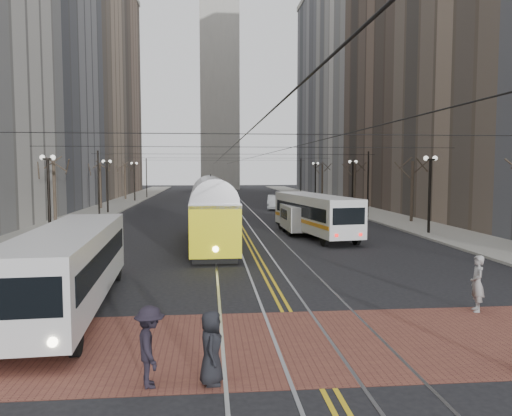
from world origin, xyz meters
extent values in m
plane|color=black|center=(0.00, 0.00, 0.00)|extent=(260.00, 260.00, 0.00)
cube|color=gray|center=(-15.00, 45.00, 0.07)|extent=(5.00, 140.00, 0.15)
cube|color=gray|center=(15.00, 45.00, 0.07)|extent=(5.00, 140.00, 0.15)
cube|color=brown|center=(0.00, -4.00, 0.01)|extent=(25.00, 6.00, 0.01)
cube|color=gray|center=(0.00, 45.00, 0.00)|extent=(4.80, 130.00, 0.02)
cube|color=gold|center=(0.00, 45.00, 0.01)|extent=(0.42, 130.00, 0.01)
cube|color=slate|center=(-25.50, 46.00, 17.00)|extent=(16.00, 20.00, 34.00)
cube|color=#856F5C|center=(-27.50, 66.00, 26.00)|extent=(20.00, 20.00, 52.00)
cube|color=brown|center=(-25.50, 86.00, 20.00)|extent=(16.00, 20.00, 40.00)
cube|color=brown|center=(25.50, 46.00, 17.00)|extent=(16.00, 20.00, 34.00)
cube|color=#B6B3AB|center=(27.50, 66.00, 26.00)|extent=(20.00, 20.00, 52.00)
cube|color=slate|center=(25.50, 86.00, 20.00)|extent=(16.00, 20.00, 40.00)
cube|color=#B2AFA5|center=(0.00, 102.00, 28.00)|extent=(9.00, 9.00, 56.00)
cylinder|color=black|center=(-13.70, 18.00, 2.80)|extent=(0.20, 0.20, 5.60)
cylinder|color=black|center=(-13.70, 38.00, 2.80)|extent=(0.20, 0.20, 5.60)
cylinder|color=black|center=(-13.70, 58.00, 2.80)|extent=(0.20, 0.20, 5.60)
cylinder|color=black|center=(13.70, 18.00, 2.80)|extent=(0.20, 0.20, 5.60)
cylinder|color=black|center=(13.70, 38.00, 2.80)|extent=(0.20, 0.20, 5.60)
cylinder|color=black|center=(13.70, 58.00, 2.80)|extent=(0.20, 0.20, 5.60)
cylinder|color=#382D23|center=(-15.70, 26.00, 2.80)|extent=(0.28, 0.28, 5.60)
cylinder|color=#382D23|center=(-15.70, 44.00, 2.80)|extent=(0.28, 0.28, 5.60)
cylinder|color=#382D23|center=(-15.70, 62.00, 2.80)|extent=(0.28, 0.28, 5.60)
cylinder|color=#382D23|center=(15.70, 26.00, 2.80)|extent=(0.28, 0.28, 5.60)
cylinder|color=#382D23|center=(15.70, 44.00, 2.80)|extent=(0.28, 0.28, 5.60)
cylinder|color=#382D23|center=(15.70, 62.00, 2.80)|extent=(0.28, 0.28, 5.60)
cylinder|color=black|center=(-1.50, 45.00, 6.00)|extent=(0.03, 120.00, 0.03)
cylinder|color=black|center=(1.50, 45.00, 6.00)|extent=(0.03, 120.00, 0.03)
cylinder|color=black|center=(-12.90, 30.00, 3.30)|extent=(0.16, 0.16, 6.60)
cylinder|color=black|center=(-12.90, 66.00, 3.30)|extent=(0.16, 0.16, 6.60)
cylinder|color=black|center=(12.90, 30.00, 3.30)|extent=(0.16, 0.16, 6.60)
cylinder|color=black|center=(12.90, 66.00, 3.30)|extent=(0.16, 0.16, 6.60)
cube|color=silver|center=(-7.48, 0.00, 1.43)|extent=(3.05, 11.56, 2.86)
cube|color=yellow|center=(-2.50, 14.42, 1.69)|extent=(2.99, 14.41, 3.38)
cube|color=silver|center=(5.00, 17.87, 1.51)|extent=(4.29, 11.80, 3.01)
cube|color=silver|center=(4.00, 19.42, 1.08)|extent=(1.99, 4.93, 2.16)
imported|color=#404348|center=(4.52, 27.71, 0.80)|extent=(2.66, 4.92, 1.59)
imported|color=#B5B9BD|center=(5.32, 41.77, 0.86)|extent=(2.59, 5.44, 1.72)
imported|color=black|center=(-2.62, -6.50, 0.86)|extent=(0.58, 0.86, 1.70)
imported|color=gray|center=(6.56, -1.50, 0.99)|extent=(0.63, 0.81, 1.95)
imported|color=black|center=(-4.00, -6.50, 0.94)|extent=(0.93, 1.32, 1.85)
camera|label=1|loc=(-2.65, -17.65, 4.96)|focal=35.00mm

